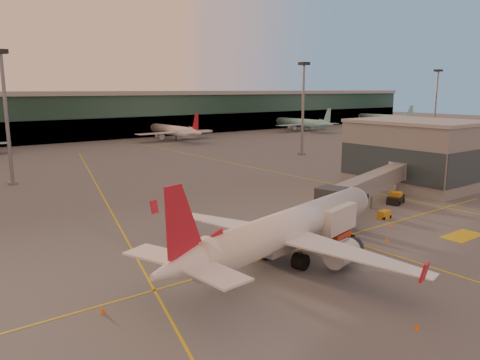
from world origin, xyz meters
TOP-DOWN VIEW (x-y plane):
  - ground at (0.00, 0.00)m, footprint 600.00×600.00m
  - taxi_markings at (-7.32, 44.49)m, footprint 100.12×173.00m
  - terminal at (0.00, 141.79)m, footprint 400.00×20.00m
  - gate_building at (41.93, 17.93)m, footprint 18.40×22.40m
  - mast_west_near at (-20.00, 66.00)m, footprint 2.40×2.40m
  - mast_east_near at (55.00, 62.00)m, footprint 2.40×2.40m
  - mast_east_far at (130.00, 66.00)m, footprint 2.40×2.40m
  - distant_aircraft_row at (10.83, 118.00)m, footprint 350.00×34.00m
  - main_airplane at (-5.97, 3.10)m, footprint 35.89×32.65m
  - jet_bridge at (21.73, 12.44)m, footprint 31.11×11.80m
  - catering_truck at (2.43, 3.70)m, footprint 6.64×3.99m
  - gpu_cart at (16.96, 7.02)m, footprint 2.04×1.27m
  - pushback_tug at (26.16, 11.41)m, footprint 4.13×3.03m
  - cone_nose at (14.00, 3.62)m, footprint 0.40×0.40m
  - cone_tail at (-26.22, 3.53)m, footprint 0.45×0.45m
  - cone_wing_right at (-7.81, -13.85)m, footprint 0.41×0.41m
  - cone_fwd at (8.49, 0.46)m, footprint 0.42×0.42m

SIDE VIEW (x-z plane):
  - ground at x=0.00m, z-range 0.00..0.00m
  - distant_aircraft_row at x=10.83m, z-range -6.50..6.50m
  - taxi_markings at x=-7.32m, z-range 0.00..0.01m
  - cone_nose at x=14.00m, z-range -0.01..0.50m
  - cone_wing_right at x=-7.81m, z-range -0.01..0.52m
  - cone_fwd at x=8.49m, z-range -0.01..0.52m
  - cone_tail at x=-26.22m, z-range -0.01..0.56m
  - gpu_cart at x=16.96m, z-range -0.01..1.15m
  - pushback_tug at x=26.16m, z-range -0.18..1.72m
  - catering_truck at x=2.43m, z-range 0.33..5.14m
  - main_airplane at x=-5.97m, z-range -1.91..9.02m
  - jet_bridge at x=21.73m, z-range 1.05..6.60m
  - gate_building at x=41.93m, z-range -0.01..12.59m
  - terminal at x=0.00m, z-range -0.04..17.56m
  - mast_west_near at x=-20.00m, z-range 2.06..27.66m
  - mast_east_near at x=55.00m, z-range 2.06..27.66m
  - mast_east_far at x=130.00m, z-range 2.06..27.66m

